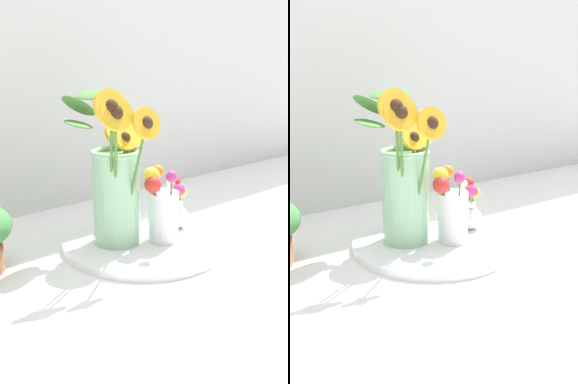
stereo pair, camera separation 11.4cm
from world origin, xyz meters
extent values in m
plane|color=white|center=(0.00, 0.00, 0.00)|extent=(6.00, 6.00, 0.00)
cylinder|color=white|center=(-0.02, 0.10, 0.01)|extent=(0.42, 0.42, 0.02)
cylinder|color=#99CC9E|center=(-0.09, 0.12, 0.13)|extent=(0.12, 0.12, 0.23)
torus|color=#99CC9E|center=(-0.09, 0.12, 0.25)|extent=(0.12, 0.12, 0.01)
cylinder|color=#4C8438|center=(-0.13, 0.09, 0.22)|extent=(0.05, 0.07, 0.30)
cylinder|color=gold|center=(-0.15, 0.05, 0.37)|extent=(0.09, 0.04, 0.09)
sphere|color=#382314|center=(-0.15, 0.05, 0.37)|extent=(0.03, 0.03, 0.03)
cylinder|color=#4C8438|center=(-0.12, 0.08, 0.22)|extent=(0.04, 0.06, 0.27)
cylinder|color=gold|center=(-0.14, 0.05, 0.36)|extent=(0.09, 0.04, 0.09)
sphere|color=#382314|center=(-0.14, 0.05, 0.36)|extent=(0.03, 0.03, 0.03)
cylinder|color=#4C8438|center=(-0.08, 0.06, 0.19)|extent=(0.02, 0.08, 0.28)
cylinder|color=gold|center=(-0.08, 0.02, 0.33)|extent=(0.08, 0.03, 0.08)
sphere|color=#382314|center=(-0.08, 0.02, 0.33)|extent=(0.03, 0.03, 0.03)
cylinder|color=#4C8438|center=(-0.08, 0.11, 0.17)|extent=(0.02, 0.02, 0.24)
cylinder|color=gold|center=(-0.07, 0.10, 0.29)|extent=(0.07, 0.04, 0.06)
sphere|color=#382314|center=(-0.07, 0.10, 0.29)|extent=(0.03, 0.03, 0.03)
cylinder|color=#4C8438|center=(-0.06, 0.16, 0.17)|extent=(0.06, 0.06, 0.20)
cylinder|color=gold|center=(-0.03, 0.18, 0.28)|extent=(0.10, 0.07, 0.08)
sphere|color=#382314|center=(-0.03, 0.18, 0.28)|extent=(0.04, 0.04, 0.04)
cylinder|color=#4C8438|center=(-0.06, 0.12, 0.17)|extent=(0.02, 0.02, 0.24)
cylinder|color=gold|center=(-0.05, 0.12, 0.29)|extent=(0.08, 0.06, 0.07)
sphere|color=#382314|center=(-0.05, 0.12, 0.29)|extent=(0.03, 0.03, 0.03)
ellipsoid|color=#477F38|center=(-0.07, 0.22, 0.38)|extent=(0.12, 0.07, 0.04)
ellipsoid|color=#477F38|center=(-0.13, 0.22, 0.36)|extent=(0.13, 0.10, 0.07)
ellipsoid|color=#477F38|center=(-0.14, 0.20, 0.32)|extent=(0.14, 0.12, 0.05)
cylinder|color=white|center=(0.01, 0.05, 0.09)|extent=(0.08, 0.08, 0.13)
cylinder|color=#427533|center=(0.00, 0.06, 0.12)|extent=(0.04, 0.01, 0.14)
sphere|color=yellow|center=(-0.02, 0.07, 0.20)|extent=(0.04, 0.04, 0.04)
cylinder|color=#427533|center=(-0.01, 0.06, 0.12)|extent=(0.03, 0.02, 0.11)
sphere|color=red|center=(-0.03, 0.05, 0.18)|extent=(0.04, 0.04, 0.04)
cylinder|color=#427533|center=(0.01, 0.03, 0.13)|extent=(0.02, 0.03, 0.13)
sphere|color=#C6337A|center=(0.00, 0.02, 0.20)|extent=(0.03, 0.03, 0.03)
cylinder|color=#427533|center=(0.01, 0.07, 0.12)|extent=(0.02, 0.01, 0.16)
sphere|color=orange|center=(0.01, 0.07, 0.20)|extent=(0.03, 0.03, 0.03)
sphere|color=white|center=(0.10, 0.10, 0.05)|extent=(0.06, 0.06, 0.06)
cylinder|color=white|center=(0.10, 0.10, 0.09)|extent=(0.03, 0.03, 0.02)
cylinder|color=#568E42|center=(0.10, 0.10, 0.08)|extent=(0.02, 0.02, 0.09)
sphere|color=yellow|center=(0.11, 0.09, 0.12)|extent=(0.03, 0.03, 0.03)
cylinder|color=#568E42|center=(0.09, 0.09, 0.08)|extent=(0.01, 0.01, 0.10)
sphere|color=#C6337A|center=(0.10, 0.08, 0.13)|extent=(0.03, 0.03, 0.03)
cylinder|color=#568E42|center=(0.10, 0.10, 0.10)|extent=(0.02, 0.02, 0.09)
sphere|color=white|center=(0.09, 0.11, 0.14)|extent=(0.03, 0.03, 0.03)
cylinder|color=#568E42|center=(0.10, 0.10, 0.10)|extent=(0.02, 0.03, 0.10)
sphere|color=red|center=(0.11, 0.11, 0.15)|extent=(0.03, 0.03, 0.03)
camera|label=1|loc=(-0.72, -0.74, 0.47)|focal=42.00mm
camera|label=2|loc=(-0.63, -0.81, 0.47)|focal=42.00mm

